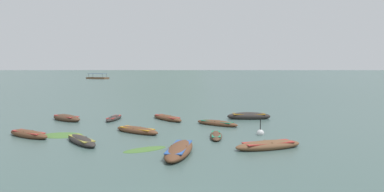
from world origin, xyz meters
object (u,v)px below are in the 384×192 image
Objects in this scene: rowboat_3 at (28,134)px; ferry_0 at (98,78)px; rowboat_0 at (167,118)px; rowboat_7 at (268,145)px; rowboat_5 at (249,116)px; rowboat_9 at (137,130)px; rowboat_4 at (179,150)px; rowboat_8 at (216,136)px; rowboat_1 at (217,123)px; mooring_buoy at (260,133)px; rowboat_6 at (66,118)px; rowboat_2 at (81,140)px; rowboat_10 at (114,118)px.

ferry_0 is at bearing 110.23° from rowboat_3.
rowboat_0 is 0.90× the size of rowboat_7.
rowboat_7 is at bearing -87.16° from rowboat_5.
rowboat_3 is 0.93× the size of rowboat_7.
ferry_0 reaches higher than rowboat_9.
rowboat_4 is at bearing -76.11° from rowboat_0.
rowboat_4 is at bearing -55.28° from rowboat_9.
rowboat_9 reaches higher than rowboat_8.
rowboat_5 is at bearing 54.80° from rowboat_1.
rowboat_5 is at bearing 73.92° from rowboat_8.
rowboat_0 is at bearing 127.70° from rowboat_7.
rowboat_1 is 4.80m from mooring_buoy.
rowboat_6 is 0.90× the size of rowboat_7.
rowboat_3 reaches higher than rowboat_0.
mooring_buoy reaches higher than rowboat_2.
rowboat_2 is 4.41m from rowboat_9.
rowboat_3 is 15.44m from mooring_buoy.
mooring_buoy is at bearing -15.87° from rowboat_6.
rowboat_4 is 1.14× the size of rowboat_5.
rowboat_2 is 11.62m from mooring_buoy.
rowboat_5 reaches higher than rowboat_3.
rowboat_3 is at bearing -110.68° from rowboat_10.
rowboat_3 reaches higher than rowboat_8.
rowboat_6 is (-5.27, 8.53, 0.04)m from rowboat_2.
rowboat_5 is at bearing 9.65° from rowboat_10.
rowboat_7 is (11.07, -0.08, 0.02)m from rowboat_2.
rowboat_7 is 138.91m from ferry_0.
rowboat_7 reaches higher than rowboat_10.
rowboat_6 is at bearing -169.82° from rowboat_5.
rowboat_5 reaches higher than rowboat_10.
rowboat_6 is 3.06× the size of mooring_buoy.
rowboat_6 is (-13.10, 0.95, 0.05)m from rowboat_1.
ferry_0 is (-57.77, 122.12, 0.33)m from rowboat_8.
rowboat_5 is at bearing -62.01° from ferry_0.
ferry_0 is at bearing 111.74° from rowboat_2.
rowboat_0 is 10.44m from rowboat_2.
rowboat_0 is at bearing 71.21° from rowboat_2.
rowboat_2 is at bearing -82.12° from rowboat_10.
rowboat_10 is (3.00, 7.95, -0.04)m from rowboat_3.
rowboat_6 is 14.50m from rowboat_8.
rowboat_1 is at bearing -63.83° from ferry_0.
rowboat_1 is 9.61m from rowboat_4.
rowboat_9 is 0.36× the size of ferry_0.
mooring_buoy is at bearing -63.33° from ferry_0.
rowboat_0 is 12.60m from rowboat_7.
rowboat_5 is (2.67, 3.78, 0.08)m from rowboat_1.
rowboat_4 is at bearing -107.66° from rowboat_5.
rowboat_0 is 8.57m from rowboat_8.
rowboat_10 is at bearing -67.22° from ferry_0.
rowboat_2 is at bearing 163.17° from rowboat_4.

